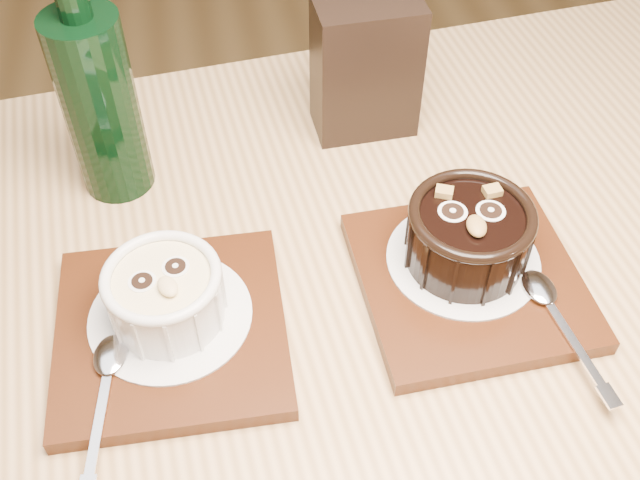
{
  "coord_description": "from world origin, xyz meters",
  "views": [
    {
      "loc": [
        -0.02,
        -0.52,
        1.25
      ],
      "look_at": [
        0.05,
        -0.14,
        0.81
      ],
      "focal_mm": 42.0,
      "sensor_mm": 36.0,
      "label": 1
    }
  ],
  "objects_px": {
    "tray_right": "(469,280)",
    "condiment_stand": "(366,68)",
    "table": "(364,393)",
    "ramekin_dark": "(469,233)",
    "tray_left": "(172,331)",
    "ramekin_white": "(165,293)",
    "green_bottle": "(99,99)"
  },
  "relations": [
    {
      "from": "table",
      "to": "ramekin_dark",
      "type": "xyz_separation_m",
      "value": [
        0.09,
        0.05,
        0.14
      ]
    },
    {
      "from": "table",
      "to": "tray_right",
      "type": "xyz_separation_m",
      "value": [
        0.09,
        0.03,
        0.1
      ]
    },
    {
      "from": "table",
      "to": "tray_left",
      "type": "height_order",
      "value": "tray_left"
    },
    {
      "from": "tray_right",
      "to": "table",
      "type": "bearing_deg",
      "value": -160.32
    },
    {
      "from": "green_bottle",
      "to": "ramekin_white",
      "type": "bearing_deg",
      "value": -77.56
    },
    {
      "from": "ramekin_white",
      "to": "green_bottle",
      "type": "bearing_deg",
      "value": 81.27
    },
    {
      "from": "tray_right",
      "to": "condiment_stand",
      "type": "relative_size",
      "value": 1.29
    },
    {
      "from": "condiment_stand",
      "to": "ramekin_white",
      "type": "bearing_deg",
      "value": -132.93
    },
    {
      "from": "ramekin_white",
      "to": "condiment_stand",
      "type": "bearing_deg",
      "value": 25.9
    },
    {
      "from": "ramekin_white",
      "to": "ramekin_dark",
      "type": "relative_size",
      "value": 0.89
    },
    {
      "from": "tray_right",
      "to": "ramekin_dark",
      "type": "height_order",
      "value": "ramekin_dark"
    },
    {
      "from": "tray_left",
      "to": "green_bottle",
      "type": "xyz_separation_m",
      "value": [
        -0.04,
        0.19,
        0.09
      ]
    },
    {
      "from": "table",
      "to": "ramekin_white",
      "type": "xyz_separation_m",
      "value": [
        -0.15,
        0.04,
        0.14
      ]
    },
    {
      "from": "tray_right",
      "to": "condiment_stand",
      "type": "height_order",
      "value": "condiment_stand"
    },
    {
      "from": "tray_right",
      "to": "tray_left",
      "type": "bearing_deg",
      "value": -178.56
    },
    {
      "from": "tray_left",
      "to": "ramekin_white",
      "type": "distance_m",
      "value": 0.04
    },
    {
      "from": "table",
      "to": "green_bottle",
      "type": "height_order",
      "value": "green_bottle"
    },
    {
      "from": "tray_left",
      "to": "tray_right",
      "type": "relative_size",
      "value": 1.0
    },
    {
      "from": "ramekin_white",
      "to": "tray_right",
      "type": "height_order",
      "value": "ramekin_white"
    },
    {
      "from": "ramekin_dark",
      "to": "green_bottle",
      "type": "xyz_separation_m",
      "value": [
        -0.29,
        0.17,
        0.05
      ]
    },
    {
      "from": "condiment_stand",
      "to": "ramekin_dark",
      "type": "bearing_deg",
      "value": -79.49
    },
    {
      "from": "tray_right",
      "to": "ramekin_dark",
      "type": "xyz_separation_m",
      "value": [
        -0.0,
        0.02,
        0.04
      ]
    },
    {
      "from": "ramekin_dark",
      "to": "condiment_stand",
      "type": "height_order",
      "value": "condiment_stand"
    },
    {
      "from": "condiment_stand",
      "to": "tray_left",
      "type": "bearing_deg",
      "value": -131.92
    },
    {
      "from": "table",
      "to": "tray_left",
      "type": "xyz_separation_m",
      "value": [
        -0.16,
        0.03,
        0.1
      ]
    },
    {
      "from": "green_bottle",
      "to": "condiment_stand",
      "type": "bearing_deg",
      "value": 9.03
    },
    {
      "from": "ramekin_white",
      "to": "ramekin_dark",
      "type": "height_order",
      "value": "ramekin_dark"
    },
    {
      "from": "tray_right",
      "to": "condiment_stand",
      "type": "distance_m",
      "value": 0.24
    },
    {
      "from": "table",
      "to": "tray_right",
      "type": "bearing_deg",
      "value": 19.68
    },
    {
      "from": "table",
      "to": "ramekin_dark",
      "type": "distance_m",
      "value": 0.17
    },
    {
      "from": "tray_right",
      "to": "condiment_stand",
      "type": "xyz_separation_m",
      "value": [
        -0.04,
        0.23,
        0.06
      ]
    },
    {
      "from": "tray_left",
      "to": "condiment_stand",
      "type": "xyz_separation_m",
      "value": [
        0.21,
        0.23,
        0.06
      ]
    }
  ]
}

